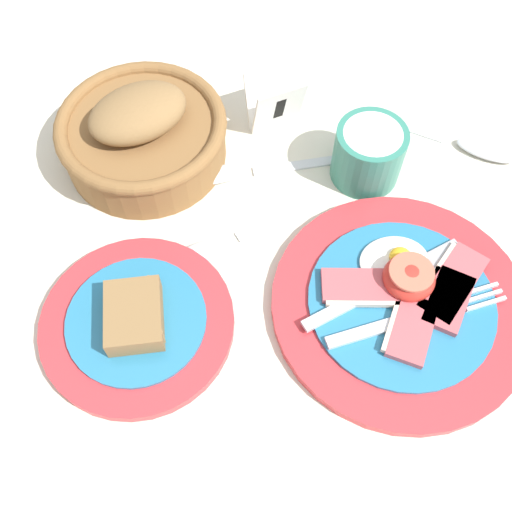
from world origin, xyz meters
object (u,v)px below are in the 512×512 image
(number_card, at_px, (275,103))
(teaspoon_by_saucer, at_px, (218,245))
(sugar_cup, at_px, (369,153))
(breakfast_plate, at_px, (402,301))
(bread_plate, at_px, (137,321))
(teaspoon_near_cup, at_px, (237,172))
(teaspoon_stray, at_px, (463,143))
(bread_basket, at_px, (143,133))

(number_card, xyz_separation_m, teaspoon_by_saucer, (-0.10, -0.15, -0.03))
(sugar_cup, distance_m, number_card, 0.13)
(breakfast_plate, relative_size, bread_plate, 1.35)
(number_card, height_order, teaspoon_near_cup, number_card)
(breakfast_plate, distance_m, teaspoon_near_cup, 0.24)
(breakfast_plate, xyz_separation_m, teaspoon_by_saucer, (-0.17, 0.11, -0.01))
(teaspoon_stray, bearing_deg, number_card, -163.69)
(teaspoon_by_saucer, relative_size, teaspoon_stray, 1.17)
(bread_plate, xyz_separation_m, number_card, (0.19, 0.23, 0.03))
(teaspoon_near_cup, height_order, teaspoon_stray, same)
(teaspoon_by_saucer, bearing_deg, teaspoon_stray, 177.23)
(teaspoon_by_saucer, height_order, teaspoon_near_cup, same)
(bread_basket, height_order, number_card, bread_basket)
(breakfast_plate, height_order, teaspoon_near_cup, breakfast_plate)
(bread_plate, height_order, number_card, number_card)
(bread_basket, height_order, teaspoon_near_cup, bread_basket)
(number_card, bearing_deg, bread_plate, -140.33)
(breakfast_plate, bearing_deg, number_card, 104.04)
(breakfast_plate, height_order, teaspoon_stray, breakfast_plate)
(bread_basket, relative_size, teaspoon_near_cup, 0.98)
(sugar_cup, relative_size, teaspoon_by_saucer, 0.41)
(number_card, bearing_deg, bread_basket, 174.72)
(number_card, distance_m, teaspoon_stray, 0.23)
(breakfast_plate, relative_size, teaspoon_near_cup, 1.33)
(bread_plate, distance_m, bread_basket, 0.22)
(breakfast_plate, height_order, sugar_cup, sugar_cup)
(number_card, bearing_deg, teaspoon_by_saucer, -132.51)
(breakfast_plate, bearing_deg, teaspoon_by_saucer, 146.74)
(number_card, distance_m, teaspoon_by_saucer, 0.19)
(teaspoon_by_saucer, height_order, teaspoon_stray, same)
(teaspoon_by_saucer, relative_size, teaspoon_near_cup, 0.99)
(sugar_cup, bearing_deg, teaspoon_by_saucer, -161.99)
(teaspoon_by_saucer, distance_m, teaspoon_stray, 0.32)
(breakfast_plate, distance_m, bread_basket, 0.34)
(bread_plate, distance_m, teaspoon_near_cup, 0.21)
(breakfast_plate, bearing_deg, sugar_cup, 84.25)
(bread_basket, distance_m, teaspoon_near_cup, 0.11)
(teaspoon_stray, bearing_deg, bread_basket, -153.11)
(breakfast_plate, relative_size, number_card, 3.51)
(bread_basket, distance_m, teaspoon_by_saucer, 0.16)
(bread_basket, height_order, teaspoon_stray, bread_basket)
(breakfast_plate, bearing_deg, bread_basket, 131.33)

